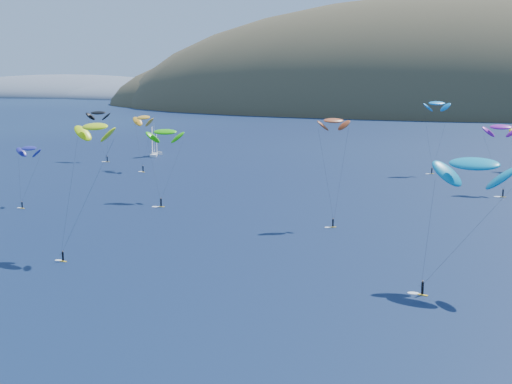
% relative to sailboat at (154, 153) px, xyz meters
% --- Properties ---
extents(island, '(730.00, 300.00, 210.00)m').
position_rel_sailboat_xyz_m(island, '(116.41, 368.32, -11.73)').
color(island, '#3D3526').
rests_on(island, ground).
extents(headland, '(460.00, 250.00, 60.00)m').
position_rel_sailboat_xyz_m(headland, '(-368.25, 556.04, -4.35)').
color(headland, slate).
rests_on(headland, ground).
extents(sailboat, '(10.51, 9.56, 12.54)m').
position_rel_sailboat_xyz_m(sailboat, '(0.00, 0.00, 0.00)').
color(sailboat, white).
rests_on(sailboat, ground).
extents(kitesurfer_1, '(10.15, 11.44, 19.26)m').
position_rel_sailboat_xyz_m(kitesurfer_1, '(12.86, -33.15, 15.65)').
color(kitesurfer_1, yellow).
rests_on(kitesurfer_1, ground).
extents(kitesurfer_2, '(9.07, 11.46, 24.45)m').
position_rel_sailboat_xyz_m(kitesurfer_2, '(53.81, -131.67, 21.07)').
color(kitesurfer_2, yellow).
rests_on(kitesurfer_2, ground).
extents(kitesurfer_3, '(9.72, 14.46, 19.18)m').
position_rel_sailboat_xyz_m(kitesurfer_3, '(42.67, -80.15, 15.65)').
color(kitesurfer_3, yellow).
rests_on(kitesurfer_3, ground).
extents(kitesurfer_4, '(9.08, 7.28, 23.95)m').
position_rel_sailboat_xyz_m(kitesurfer_4, '(103.03, -12.52, 20.59)').
color(kitesurfer_4, yellow).
rests_on(kitesurfer_4, ground).
extents(kitesurfer_5, '(13.24, 12.35, 21.48)m').
position_rel_sailboat_xyz_m(kitesurfer_5, '(116.79, -132.21, 17.22)').
color(kitesurfer_5, yellow).
rests_on(kitesurfer_5, ground).
extents(kitesurfer_6, '(8.81, 10.78, 19.51)m').
position_rel_sailboat_xyz_m(kitesurfer_6, '(121.60, -43.78, 16.05)').
color(kitesurfer_6, yellow).
rests_on(kitesurfer_6, ground).
extents(kitesurfer_9, '(7.30, 7.86, 23.37)m').
position_rel_sailboat_xyz_m(kitesurfer_9, '(88.19, -95.83, 20.41)').
color(kitesurfer_9, yellow).
rests_on(kitesurfer_9, ground).
extents(kitesurfer_10, '(7.30, 9.39, 15.19)m').
position_rel_sailboat_xyz_m(kitesurfer_10, '(14.00, -95.47, 12.23)').
color(kitesurfer_10, yellow).
rests_on(kitesurfer_10, ground).
extents(kitesurfer_12, '(10.83, 7.35, 19.20)m').
position_rel_sailboat_xyz_m(kitesurfer_12, '(-13.27, -16.64, 15.78)').
color(kitesurfer_12, yellow).
rests_on(kitesurfer_12, ground).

